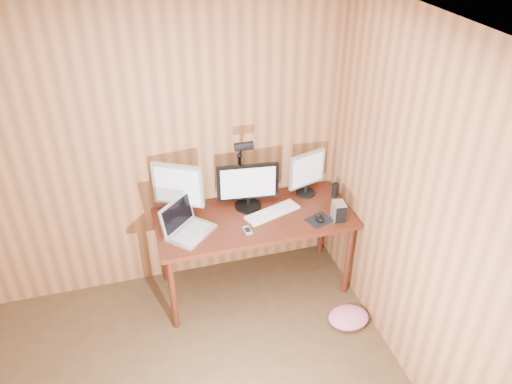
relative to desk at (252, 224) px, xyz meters
name	(u,v)px	position (x,y,z in m)	size (l,w,h in m)	color
room_shell	(154,360)	(-0.93, -1.70, 0.62)	(4.00, 4.00, 4.00)	#4B331C
desk	(252,224)	(0.00, 0.00, 0.00)	(1.60, 0.70, 0.75)	#491B0F
monitor_center	(248,186)	(-0.01, 0.08, 0.33)	(0.51, 0.22, 0.40)	black
monitor_left	(178,189)	(-0.57, 0.12, 0.37)	(0.38, 0.23, 0.47)	black
monitor_right	(307,173)	(0.52, 0.14, 0.34)	(0.35, 0.17, 0.40)	black
laptop	(185,225)	(-0.57, -0.12, 0.19)	(0.45, 0.45, 0.26)	silver
keyboard	(273,212)	(0.16, -0.07, 0.13)	(0.49, 0.29, 0.02)	silver
mousepad	(319,220)	(0.49, -0.26, 0.12)	(0.19, 0.16, 0.00)	black
mouse	(320,218)	(0.49, -0.26, 0.14)	(0.07, 0.11, 0.04)	black
hard_drive	(339,211)	(0.65, -0.28, 0.19)	(0.11, 0.14, 0.15)	silver
phone	(248,230)	(-0.10, -0.24, 0.13)	(0.06, 0.11, 0.01)	silver
speaker	(335,190)	(0.75, 0.03, 0.19)	(0.05, 0.05, 0.13)	black
desk_lamp	(242,161)	(-0.04, 0.16, 0.52)	(0.15, 0.21, 0.65)	black
fabric_pile	(348,318)	(0.62, -0.71, -0.57)	(0.34, 0.28, 0.11)	#D96884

